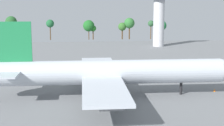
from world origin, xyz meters
TOP-DOWN VIEW (x-y plane):
  - ground_plane at (0.00, 0.00)m, footprint 253.39×253.39m
  - cargo_airplane at (-0.25, -0.00)m, footprint 63.35×54.28m
  - pushback_tractor at (19.66, 31.06)m, footprint 3.31×5.41m
  - cargo_loader at (26.79, 19.29)m, footprint 4.78×2.24m
  - safety_cone_nose at (28.51, 1.96)m, footprint 0.56×0.56m
  - control_tower at (34.86, 100.51)m, footprint 11.50×11.50m
  - tree_line_backdrop at (-6.13, 138.60)m, footprint 116.98×7.48m

SIDE VIEW (x-z plane):
  - ground_plane at x=0.00m, z-range 0.00..0.00m
  - safety_cone_nose at x=28.51m, z-range 0.00..0.80m
  - cargo_loader at x=26.79m, z-range 0.04..2.14m
  - pushback_tractor at x=19.66m, z-range 0.06..2.13m
  - cargo_airplane at x=-0.25m, z-range -3.48..16.06m
  - tree_line_backdrop at x=-6.13m, z-range 2.34..17.95m
  - control_tower at x=34.86m, z-range 3.85..34.96m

